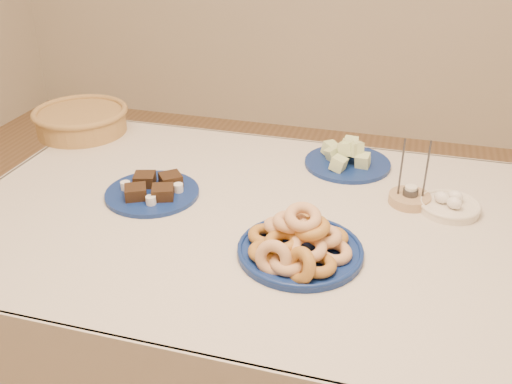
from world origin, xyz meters
TOP-DOWN VIEW (x-y plane):
  - dining_table at (0.00, 0.00)m, footprint 1.71×1.11m
  - donut_platter at (0.14, -0.16)m, footprint 0.39×0.39m
  - melon_plate at (0.19, 0.39)m, footprint 0.36×0.36m
  - brownie_plate at (-0.34, 0.02)m, footprint 0.37×0.37m
  - wicker_basket at (-0.80, 0.40)m, footprint 0.45×0.45m
  - candle_holder at (0.40, 0.18)m, footprint 0.13×0.13m
  - egg_bowl at (0.51, 0.17)m, footprint 0.23×0.23m

SIDE VIEW (x-z plane):
  - dining_table at x=0.00m, z-range 0.27..1.02m
  - brownie_plate at x=-0.34m, z-range 0.74..0.79m
  - egg_bowl at x=0.51m, z-range 0.74..0.80m
  - candle_holder at x=0.40m, z-range 0.67..0.87m
  - melon_plate at x=0.19m, z-range 0.73..0.83m
  - donut_platter at x=0.14m, z-range 0.71..0.86m
  - wicker_basket at x=-0.80m, z-range 0.75..0.85m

